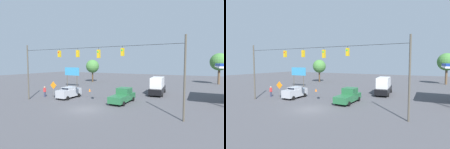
# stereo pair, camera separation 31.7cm
# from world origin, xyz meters

# --- Properties ---
(ground_plane) EXTENTS (140.00, 140.00, 0.00)m
(ground_plane) POSITION_xyz_m (0.00, 0.00, 0.00)
(ground_plane) COLOR #47474C
(overhead_signal_span) EXTENTS (23.11, 0.38, 8.57)m
(overhead_signal_span) POSITION_xyz_m (-0.01, -0.78, 5.42)
(overhead_signal_span) COLOR #4C473D
(overhead_signal_span) RESTS_ON ground_plane
(box_truck_black_oncoming_far) EXTENTS (2.83, 7.20, 3.16)m
(box_truck_black_oncoming_far) POSITION_xyz_m (-5.76, -14.66, 1.55)
(box_truck_black_oncoming_far) COLOR black
(box_truck_black_oncoming_far) RESTS_ON ground_plane
(pickup_truck_green_crossing_near) EXTENTS (2.30, 5.43, 2.12)m
(pickup_truck_green_crossing_near) POSITION_xyz_m (-2.75, -5.61, 0.98)
(pickup_truck_green_crossing_near) COLOR #236038
(pickup_truck_green_crossing_near) RESTS_ON ground_plane
(sedan_silver_parked_shoulder) EXTENTS (2.02, 4.37, 1.84)m
(sedan_silver_parked_shoulder) POSITION_xyz_m (6.44, -4.51, 0.96)
(sedan_silver_parked_shoulder) COLOR #A8AAB2
(sedan_silver_parked_shoulder) RESTS_ON ground_plane
(traffic_cone_nearest) EXTENTS (0.39, 0.39, 0.61)m
(traffic_cone_nearest) POSITION_xyz_m (7.28, -4.35, 0.30)
(traffic_cone_nearest) COLOR orange
(traffic_cone_nearest) RESTS_ON ground_plane
(traffic_cone_second) EXTENTS (0.39, 0.39, 0.61)m
(traffic_cone_second) POSITION_xyz_m (7.18, -8.05, 0.30)
(traffic_cone_second) COLOR orange
(traffic_cone_second) RESTS_ON ground_plane
(traffic_cone_third) EXTENTS (0.39, 0.39, 0.61)m
(traffic_cone_third) POSITION_xyz_m (7.22, -11.59, 0.30)
(traffic_cone_third) COLOR orange
(traffic_cone_third) RESTS_ON ground_plane
(roadside_billboard) EXTENTS (4.37, 0.16, 4.69)m
(roadside_billboard) POSITION_xyz_m (15.42, -15.96, 3.42)
(roadside_billboard) COLOR #4C473D
(roadside_billboard) RESTS_ON ground_plane
(work_zone_sign) EXTENTS (1.27, 0.06, 2.84)m
(work_zone_sign) POSITION_xyz_m (8.23, -2.86, 1.99)
(work_zone_sign) COLOR slate
(work_zone_sign) RESTS_ON ground_plane
(pedestrian) EXTENTS (0.40, 0.28, 1.78)m
(pedestrian) POSITION_xyz_m (10.89, -3.45, 0.90)
(pedestrian) COLOR #2D334C
(pedestrian) RESTS_ON ground_plane
(tree_horizon_left) EXTENTS (4.68, 4.68, 8.43)m
(tree_horizon_left) POSITION_xyz_m (-17.14, -37.36, 6.03)
(tree_horizon_left) COLOR brown
(tree_horizon_left) RESTS_ON ground_plane
(tree_horizon_right) EXTENTS (3.96, 3.96, 6.76)m
(tree_horizon_right) POSITION_xyz_m (16.71, -27.04, 4.75)
(tree_horizon_right) COLOR #4C3823
(tree_horizon_right) RESTS_ON ground_plane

